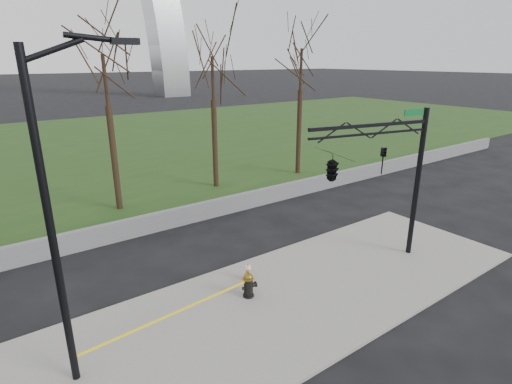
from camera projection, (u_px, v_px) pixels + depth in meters
ground at (298, 295)px, 13.77m from camera, size 500.00×500.00×0.00m
sidewalk at (299, 294)px, 13.75m from camera, size 18.00×6.00×0.10m
grass_strip at (79, 147)px, 36.80m from camera, size 120.00×40.00×0.06m
guardrail at (190, 214)px, 19.77m from camera, size 60.00×0.30×0.90m
tree_row at (41, 131)px, 18.57m from camera, size 35.30×4.00×9.10m
fire_hydrant at (249, 285)px, 13.42m from camera, size 0.57×0.37×0.92m
traffic_cone at (248, 271)px, 14.48m from camera, size 0.36×0.36×0.70m
street_light at (58, 204)px, 8.76m from camera, size 2.39×0.37×8.21m
traffic_signal_mast at (351, 165)px, 14.15m from camera, size 4.99×2.54×6.00m
caution_tape at (188, 307)px, 12.02m from camera, size 6.20×1.36×0.46m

